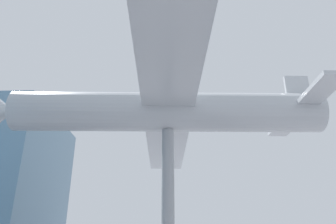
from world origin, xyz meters
name	(u,v)px	position (x,y,z in m)	size (l,w,h in m)	color
support_pylon_central	(168,206)	(0.00, 0.00, 3.20)	(0.52, 0.52, 6.39)	#999EA3
suspended_airplane	(165,112)	(0.00, 0.12, 7.27)	(21.04, 14.94, 2.71)	#B2B7BC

